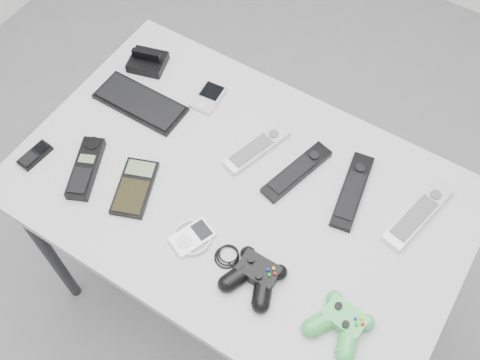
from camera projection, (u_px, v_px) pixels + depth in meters
The scene contains 15 objects.
floor at pixel (269, 293), 1.96m from camera, with size 3.50×3.50×0.00m, color slate.
desk at pixel (240, 202), 1.40m from camera, with size 1.08×0.69×0.72m.
pda_keyboard at pixel (140, 102), 1.47m from camera, with size 0.24×0.10×0.02m, color black.
dock_bracket at pixel (147, 59), 1.53m from camera, with size 0.10×0.08×0.05m, color black.
pda at pixel (208, 97), 1.48m from camera, with size 0.06×0.10×0.02m, color #BCBAC2.
remote_silver_a at pixel (257, 148), 1.39m from camera, with size 0.05×0.19×0.02m, color #BCBAC2.
remote_black_a at pixel (297, 171), 1.36m from camera, with size 0.05×0.20×0.02m, color black.
remote_black_b at pixel (352, 191), 1.33m from camera, with size 0.05×0.21×0.02m, color black.
remote_silver_b at pixel (418, 214), 1.29m from camera, with size 0.05×0.22×0.02m, color silver.
mobile_phone at pixel (35, 155), 1.39m from camera, with size 0.04×0.09×0.01m, color black.
cordless_handset at pixel (86, 168), 1.36m from camera, with size 0.05×0.17×0.03m, color black.
calculator at pixel (135, 187), 1.34m from camera, with size 0.08×0.16×0.02m, color black.
mp3_player at pixel (192, 237), 1.27m from camera, with size 0.09×0.10×0.02m, color white.
controller_black at pixel (255, 275), 1.21m from camera, with size 0.21×0.13×0.04m, color black, non-canonical shape.
controller_green at pixel (341, 322), 1.15m from camera, with size 0.12×0.13×0.04m, color green, non-canonical shape.
Camera 1 is at (0.28, -0.64, 1.88)m, focal length 42.00 mm.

